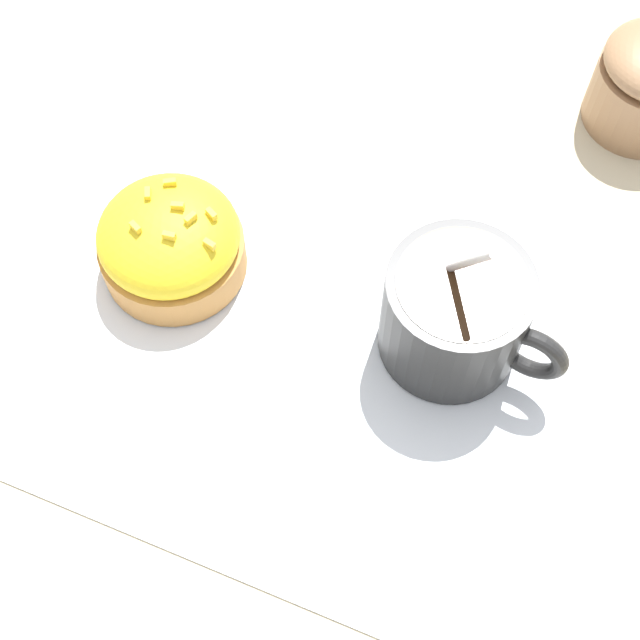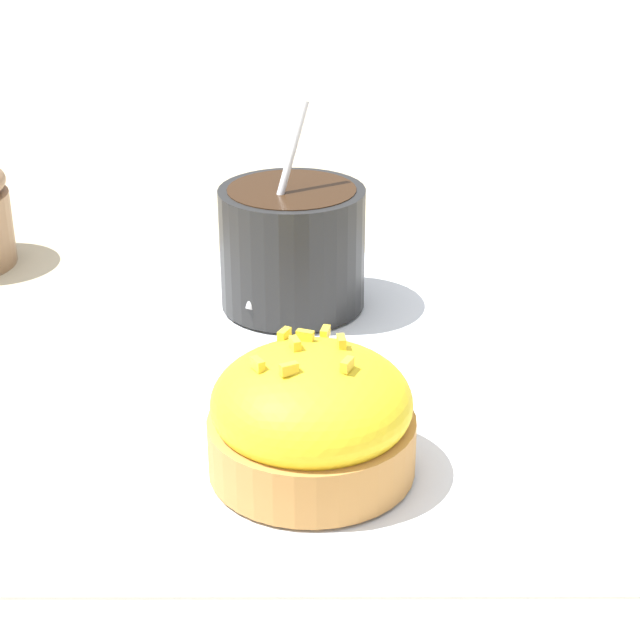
# 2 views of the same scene
# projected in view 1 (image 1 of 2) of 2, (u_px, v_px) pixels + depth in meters

# --- Properties ---
(ground_plane) EXTENTS (3.00, 3.00, 0.00)m
(ground_plane) POSITION_uv_depth(u_px,v_px,m) (304.00, 317.00, 0.51)
(ground_plane) COLOR #C6B793
(paper_napkin) EXTENTS (0.34, 0.32, 0.00)m
(paper_napkin) POSITION_uv_depth(u_px,v_px,m) (304.00, 315.00, 0.51)
(paper_napkin) COLOR white
(paper_napkin) RESTS_ON ground_plane
(coffee_cup) EXTENTS (0.10, 0.08, 0.11)m
(coffee_cup) POSITION_uv_depth(u_px,v_px,m) (457.00, 312.00, 0.47)
(coffee_cup) COLOR black
(coffee_cup) RESTS_ON paper_napkin
(frosted_pastry) EXTENTS (0.08, 0.08, 0.06)m
(frosted_pastry) POSITION_uv_depth(u_px,v_px,m) (170.00, 242.00, 0.51)
(frosted_pastry) COLOR #C18442
(frosted_pastry) RESTS_ON paper_napkin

